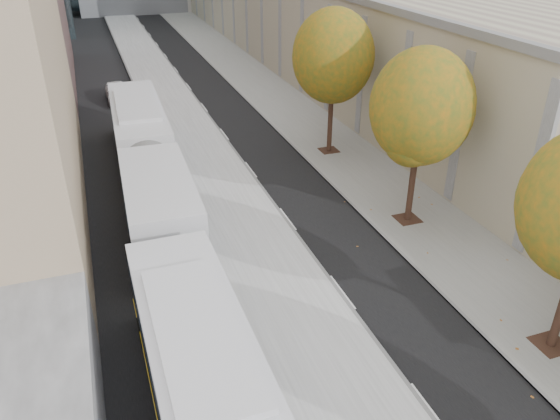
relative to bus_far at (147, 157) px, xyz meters
name	(u,v)px	position (x,y,z in m)	size (l,w,h in m)	color
bus_platform	(193,143)	(3.39, 5.44, -1.66)	(4.25, 150.00, 0.15)	#A9A9A9
sidewalk	(312,129)	(11.39, 5.44, -1.69)	(4.75, 150.00, 0.08)	gray
building_tan	(308,1)	(22.77, 34.44, 2.27)	(18.00, 92.00, 8.00)	gray
tree_d	(422,107)	(10.87, -7.56, 3.73)	(4.40, 4.40, 7.60)	black
tree_e	(333,56)	(10.87, 1.44, 3.95)	(4.60, 4.60, 7.92)	black
bus_far	(147,157)	(0.00, 0.00, 0.00)	(3.39, 19.13, 3.18)	silver
distant_car	(117,92)	(-0.24, 16.39, -1.05)	(1.63, 4.04, 1.38)	white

